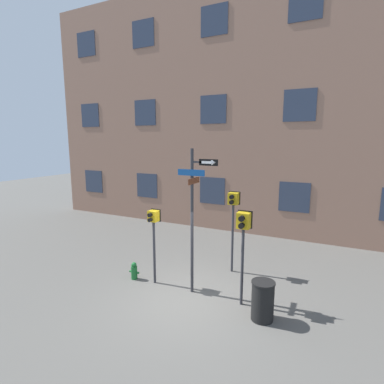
% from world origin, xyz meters
% --- Properties ---
extents(ground_plane, '(60.00, 60.00, 0.00)m').
position_xyz_m(ground_plane, '(0.00, 0.00, 0.00)').
color(ground_plane, '#595651').
extents(building_facade, '(24.00, 0.63, 12.05)m').
position_xyz_m(building_facade, '(0.00, 7.15, 6.02)').
color(building_facade, '#936B56').
rests_on(building_facade, ground_plane).
extents(street_sign_pole, '(1.21, 0.71, 4.32)m').
position_xyz_m(street_sign_pole, '(0.03, 0.48, 2.53)').
color(street_sign_pole, '#2D2D33').
rests_on(street_sign_pole, ground_plane).
extents(pedestrian_signal_left, '(0.35, 0.40, 2.42)m').
position_xyz_m(pedestrian_signal_left, '(-1.37, 0.47, 1.87)').
color(pedestrian_signal_left, '#2D2D33').
rests_on(pedestrian_signal_left, ground_plane).
extents(pedestrian_signal_right, '(0.40, 0.40, 2.67)m').
position_xyz_m(pedestrian_signal_right, '(1.52, 0.45, 2.13)').
color(pedestrian_signal_right, '#2D2D33').
rests_on(pedestrian_signal_right, ground_plane).
extents(pedestrian_signal_across, '(0.39, 0.40, 2.83)m').
position_xyz_m(pedestrian_signal_across, '(0.59, 2.38, 2.23)').
color(pedestrian_signal_across, '#2D2D33').
rests_on(pedestrian_signal_across, ground_plane).
extents(fire_hydrant, '(0.36, 0.20, 0.58)m').
position_xyz_m(fire_hydrant, '(-2.12, 0.40, 0.28)').
color(fire_hydrant, '#196028').
rests_on(fire_hydrant, ground_plane).
extents(trash_bin, '(0.60, 0.60, 1.03)m').
position_xyz_m(trash_bin, '(2.21, -0.01, 0.52)').
color(trash_bin, black).
rests_on(trash_bin, ground_plane).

